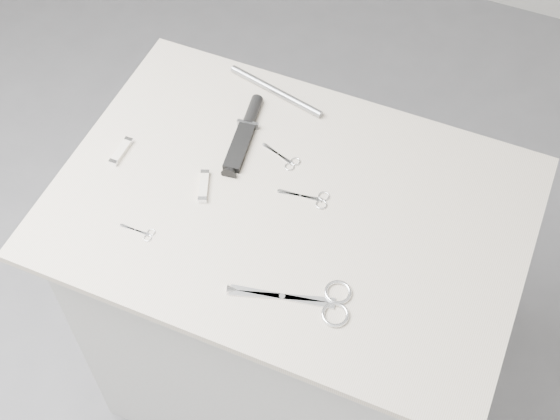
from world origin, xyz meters
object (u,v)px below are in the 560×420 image
at_px(embroidery_scissors_a, 312,198).
at_px(pocket_knife_b, 204,186).
at_px(large_shears, 317,301).
at_px(embroidery_scissors_b, 285,159).
at_px(pocket_knife_a, 121,152).
at_px(plinth, 288,311).
at_px(tiny_scissors, 142,232).
at_px(metal_rail, 276,91).
at_px(sheathed_knife, 246,130).

bearing_deg(embroidery_scissors_a, pocket_knife_b, -172.11).
bearing_deg(large_shears, embroidery_scissors_b, 108.12).
distance_m(pocket_knife_a, pocket_knife_b, 0.21).
bearing_deg(pocket_knife_a, large_shears, -108.67).
height_order(plinth, embroidery_scissors_a, embroidery_scissors_a).
height_order(plinth, pocket_knife_b, pocket_knife_b).
bearing_deg(embroidery_scissors_b, tiny_scissors, -105.13).
bearing_deg(pocket_knife_a, plinth, -88.09).
relative_size(embroidery_scissors_b, metal_rail, 0.38).
distance_m(sheathed_knife, pocket_knife_b, 0.18).
bearing_deg(metal_rail, plinth, -61.50).
relative_size(tiny_scissors, pocket_knife_a, 0.96).
bearing_deg(embroidery_scissors_b, metal_rail, 137.74).
height_order(plinth, large_shears, large_shears).
xyz_separation_m(sheathed_knife, metal_rail, (0.01, 0.14, 0.00)).
bearing_deg(embroidery_scissors_a, large_shears, -74.18).
height_order(embroidery_scissors_a, pocket_knife_b, pocket_knife_b).
height_order(embroidery_scissors_a, sheathed_knife, sheathed_knife).
xyz_separation_m(sheathed_knife, pocket_knife_a, (-0.23, -0.16, -0.00)).
relative_size(large_shears, pocket_knife_b, 2.90).
bearing_deg(pocket_knife_b, sheathed_knife, -27.32).
bearing_deg(sheathed_knife, embroidery_scissors_a, -127.28).
height_order(embroidery_scissors_a, embroidery_scissors_b, same).
distance_m(plinth, pocket_knife_b, 0.51).
xyz_separation_m(large_shears, tiny_scissors, (-0.39, 0.01, -0.00)).
relative_size(tiny_scissors, pocket_knife_b, 0.91).
relative_size(plinth, sheathed_knife, 4.04).
bearing_deg(embroidery_scissors_a, pocket_knife_a, 178.36).
bearing_deg(plinth, tiny_scissors, -144.03).
bearing_deg(tiny_scissors, pocket_knife_b, 65.99).
xyz_separation_m(embroidery_scissors_a, embroidery_scissors_b, (-0.09, 0.08, -0.00)).
bearing_deg(tiny_scissors, pocket_knife_a, 129.57).
bearing_deg(sheathed_knife, metal_rail, -14.50).
height_order(tiny_scissors, sheathed_knife, sheathed_knife).
distance_m(plinth, pocket_knife_a, 0.62).
relative_size(embroidery_scissors_a, metal_rail, 0.43).
bearing_deg(tiny_scissors, embroidery_scissors_a, 36.10).
relative_size(embroidery_scissors_a, embroidery_scissors_b, 1.14).
distance_m(embroidery_scissors_b, pocket_knife_a, 0.37).
bearing_deg(sheathed_knife, pocket_knife_a, 116.73).
bearing_deg(sheathed_knife, embroidery_scissors_b, -116.76).
relative_size(sheathed_knife, pocket_knife_a, 2.82).
height_order(embroidery_scissors_b, pocket_knife_a, pocket_knife_a).
xyz_separation_m(large_shears, embroidery_scissors_b, (-0.19, 0.31, -0.00)).
bearing_deg(metal_rail, embroidery_scissors_a, -52.77).
xyz_separation_m(tiny_scissors, metal_rail, (0.10, 0.47, 0.01)).
bearing_deg(plinth, metal_rail, 118.50).
distance_m(embroidery_scissors_a, embroidery_scissors_b, 0.12).
relative_size(large_shears, pocket_knife_a, 3.06).
height_order(embroidery_scissors_b, metal_rail, metal_rail).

